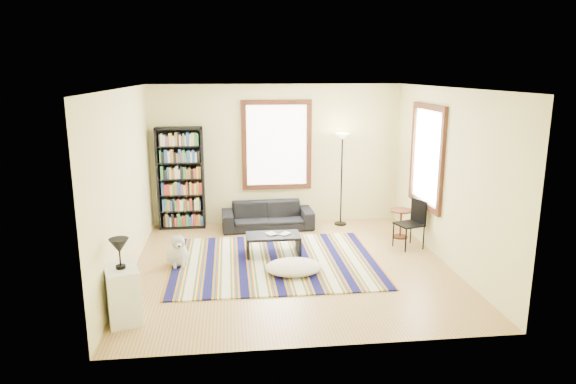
{
  "coord_description": "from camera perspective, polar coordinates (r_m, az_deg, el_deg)",
  "views": [
    {
      "loc": [
        -0.95,
        -7.68,
        3.05
      ],
      "look_at": [
        0.0,
        0.5,
        1.1
      ],
      "focal_mm": 32.0,
      "sensor_mm": 36.0,
      "label": 1
    }
  ],
  "objects": [
    {
      "name": "coffee_table",
      "position": [
        8.72,
        -1.66,
        -5.89
      ],
      "size": [
        0.95,
        0.6,
        0.36
      ],
      "primitive_type": "cube",
      "rotation": [
        0.0,
        0.0,
        0.12
      ],
      "color": "black",
      "rests_on": "floor"
    },
    {
      "name": "ceiling",
      "position": [
        7.74,
        0.43,
        11.85
      ],
      "size": [
        5.0,
        5.0,
        0.1
      ],
      "primitive_type": "cube",
      "color": "white",
      "rests_on": "floor"
    },
    {
      "name": "book_b",
      "position": [
        8.72,
        -0.71,
        -4.59
      ],
      "size": [
        0.24,
        0.24,
        0.01
      ],
      "primitive_type": "imported",
      "rotation": [
        0.0,
        0.0,
        -0.72
      ],
      "color": "beige",
      "rests_on": "coffee_table"
    },
    {
      "name": "side_table",
      "position": [
        9.81,
        12.41,
        -3.45
      ],
      "size": [
        0.5,
        0.5,
        0.54
      ],
      "primitive_type": "cylinder",
      "rotation": [
        0.0,
        0.0,
        0.28
      ],
      "color": "#452611",
      "rests_on": "floor"
    },
    {
      "name": "wall_back",
      "position": [
        10.4,
        -1.3,
        4.19
      ],
      "size": [
        5.0,
        0.1,
        2.8
      ],
      "primitive_type": "cube",
      "color": "beige",
      "rests_on": "floor"
    },
    {
      "name": "rug",
      "position": [
        8.46,
        -1.52,
        -7.74
      ],
      "size": [
        3.33,
        2.66,
        0.02
      ],
      "primitive_type": "cube",
      "color": "#0E0D44",
      "rests_on": "floor"
    },
    {
      "name": "white_cabinet",
      "position": [
        6.78,
        -17.87,
        -10.83
      ],
      "size": [
        0.51,
        0.59,
        0.7
      ],
      "primitive_type": "cube",
      "rotation": [
        0.0,
        0.0,
        0.31
      ],
      "color": "white",
      "rests_on": "floor"
    },
    {
      "name": "window_back",
      "position": [
        10.29,
        -1.27,
        5.22
      ],
      "size": [
        1.2,
        0.06,
        1.6
      ],
      "primitive_type": "cube",
      "color": "white",
      "rests_on": "wall_back"
    },
    {
      "name": "dog",
      "position": [
        8.42,
        -12.21,
        -6.22
      ],
      "size": [
        0.5,
        0.62,
        0.55
      ],
      "primitive_type": null,
      "rotation": [
        0.0,
        0.0,
        0.2
      ],
      "color": "silver",
      "rests_on": "floor"
    },
    {
      "name": "floor_cushion",
      "position": [
        7.96,
        0.63,
        -8.35
      ],
      "size": [
        0.98,
        0.8,
        0.22
      ],
      "primitive_type": "ellipsoid",
      "rotation": [
        0.0,
        0.0,
        0.17
      ],
      "color": "beige",
      "rests_on": "floor"
    },
    {
      "name": "window_right",
      "position": [
        9.25,
        15.19,
        3.84
      ],
      "size": [
        0.06,
        1.2,
        1.6
      ],
      "primitive_type": "cube",
      "color": "white",
      "rests_on": "wall_right"
    },
    {
      "name": "wall_right",
      "position": [
        8.6,
        17.55,
        1.63
      ],
      "size": [
        0.1,
        5.0,
        2.8
      ],
      "primitive_type": "cube",
      "color": "beige",
      "rests_on": "floor"
    },
    {
      "name": "book_a",
      "position": [
        8.65,
        -2.33,
        -4.73
      ],
      "size": [
        0.24,
        0.21,
        0.02
      ],
      "primitive_type": "imported",
      "rotation": [
        0.0,
        0.0,
        0.41
      ],
      "color": "beige",
      "rests_on": "coffee_table"
    },
    {
      "name": "bookshelf",
      "position": [
        10.25,
        -11.82,
        1.5
      ],
      "size": [
        0.9,
        0.3,
        2.0
      ],
      "primitive_type": "cube",
      "color": "black",
      "rests_on": "floor"
    },
    {
      "name": "floor",
      "position": [
        8.33,
        0.4,
        -8.51
      ],
      "size": [
        5.0,
        5.0,
        0.1
      ],
      "primitive_type": "cube",
      "color": "tan",
      "rests_on": "ground"
    },
    {
      "name": "table_lamp",
      "position": [
        6.58,
        -18.2,
        -6.52
      ],
      "size": [
        0.24,
        0.24,
        0.38
      ],
      "primitive_type": null,
      "rotation": [
        0.0,
        0.0,
        0.01
      ],
      "color": "black",
      "rests_on": "white_cabinet"
    },
    {
      "name": "floor_lamp",
      "position": [
        10.29,
        5.96,
        1.36
      ],
      "size": [
        0.38,
        0.38,
        1.86
      ],
      "primitive_type": null,
      "rotation": [
        0.0,
        0.0,
        0.35
      ],
      "color": "black",
      "rests_on": "floor"
    },
    {
      "name": "sofa",
      "position": [
        10.14,
        -2.29,
        -2.65
      ],
      "size": [
        0.76,
        1.8,
        0.52
      ],
      "primitive_type": "imported",
      "rotation": [
        0.0,
        0.0,
        0.04
      ],
      "color": "black",
      "rests_on": "floor"
    },
    {
      "name": "folding_chair",
      "position": [
        9.24,
        13.29,
        -3.51
      ],
      "size": [
        0.52,
        0.51,
        0.86
      ],
      "primitive_type": "cube",
      "rotation": [
        0.0,
        0.0,
        0.31
      ],
      "color": "black",
      "rests_on": "floor"
    },
    {
      "name": "wall_front",
      "position": [
        5.47,
        3.69,
        -4.25
      ],
      "size": [
        5.0,
        0.1,
        2.8
      ],
      "primitive_type": "cube",
      "color": "beige",
      "rests_on": "floor"
    },
    {
      "name": "wall_left",
      "position": [
        8.01,
        -17.99,
        0.79
      ],
      "size": [
        0.1,
        5.0,
        2.8
      ],
      "primitive_type": "cube",
      "color": "beige",
      "rests_on": "floor"
    }
  ]
}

